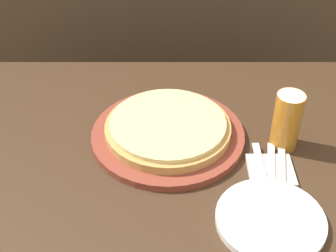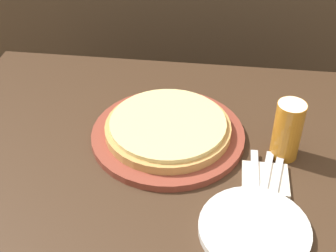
# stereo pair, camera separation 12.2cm
# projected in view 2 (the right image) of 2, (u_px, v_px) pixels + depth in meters

# --- Properties ---
(dining_table) EXTENTS (1.33, 0.87, 0.73)m
(dining_table) POSITION_uv_depth(u_px,v_px,m) (181.00, 238.00, 1.44)
(dining_table) COLOR #3D2819
(dining_table) RESTS_ON ground_plane
(pizza_on_board) EXTENTS (0.41, 0.41, 0.06)m
(pizza_on_board) POSITION_uv_depth(u_px,v_px,m) (168.00, 131.00, 1.23)
(pizza_on_board) COLOR brown
(pizza_on_board) RESTS_ON dining_table
(beer_glass) EXTENTS (0.07, 0.07, 0.16)m
(beer_glass) POSITION_uv_depth(u_px,v_px,m) (288.00, 128.00, 1.14)
(beer_glass) COLOR #B7701E
(beer_glass) RESTS_ON dining_table
(dinner_plate) EXTENTS (0.24, 0.24, 0.02)m
(dinner_plate) POSITION_uv_depth(u_px,v_px,m) (254.00, 229.00, 0.99)
(dinner_plate) COLOR silver
(dinner_plate) RESTS_ON dining_table
(napkin_stack) EXTENTS (0.11, 0.11, 0.01)m
(napkin_stack) POSITION_uv_depth(u_px,v_px,m) (265.00, 179.00, 1.11)
(napkin_stack) COLOR beige
(napkin_stack) RESTS_ON dining_table
(fork) EXTENTS (0.02, 0.18, 0.00)m
(fork) POSITION_uv_depth(u_px,v_px,m) (255.00, 176.00, 1.11)
(fork) COLOR silver
(fork) RESTS_ON napkin_stack
(dinner_knife) EXTENTS (0.05, 0.18, 0.00)m
(dinner_knife) POSITION_uv_depth(u_px,v_px,m) (266.00, 177.00, 1.11)
(dinner_knife) COLOR silver
(dinner_knife) RESTS_ON napkin_stack
(spoon) EXTENTS (0.05, 0.16, 0.00)m
(spoon) POSITION_uv_depth(u_px,v_px,m) (276.00, 178.00, 1.11)
(spoon) COLOR silver
(spoon) RESTS_ON napkin_stack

